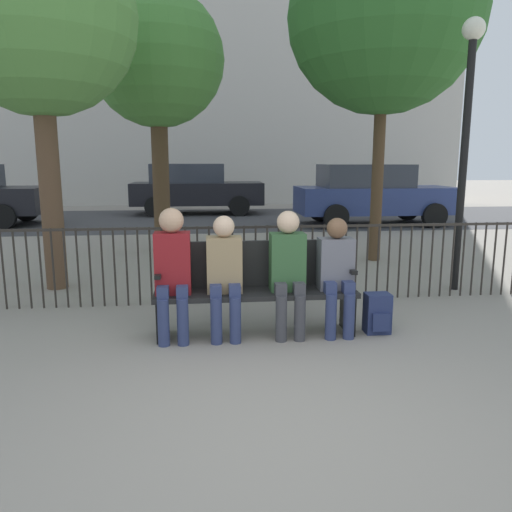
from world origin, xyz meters
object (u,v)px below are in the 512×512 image
tree_1 (37,17)px  tree_2 (157,60)px  seated_person_2 (288,266)px  park_bench (255,284)px  parked_car_0 (372,194)px  tree_0 (385,15)px  lamp_post (467,114)px  parked_car_1 (195,188)px  seated_person_3 (337,270)px  seated_person_1 (224,271)px  seated_person_0 (173,266)px  backpack (377,314)px

tree_1 → tree_2: size_ratio=0.99×
seated_person_2 → tree_2: (-1.60, 5.09, 2.82)m
park_bench → parked_car_0: bearing=64.0°
seated_person_2 → tree_1: tree_1 is taller
tree_0 → lamp_post: tree_0 is taller
park_bench → tree_1: tree_1 is taller
tree_0 → tree_1: (-4.98, -1.43, -0.55)m
parked_car_0 → tree_1: bearing=-136.4°
park_bench → tree_2: (-1.29, 4.96, 3.02)m
tree_2 → parked_car_0: 6.86m
seated_person_2 → parked_car_1: bearing=95.2°
tree_1 → seated_person_3: bearing=-33.6°
seated_person_3 → parked_car_1: parked_car_1 is taller
park_bench → tree_1: (-2.51, 2.06, 2.97)m
parked_car_0 → tree_0: bearing=-108.2°
tree_1 → parked_car_0: tree_1 is taller
seated_person_1 → parked_car_1: parked_car_1 is taller
seated_person_0 → seated_person_2: 1.12m
seated_person_0 → parked_car_0: (4.86, 8.44, 0.12)m
tree_1 → seated_person_0: bearing=-52.1°
seated_person_1 → lamp_post: 3.89m
backpack → tree_1: tree_1 is taller
park_bench → tree_1: size_ratio=0.42×
tree_1 → seated_person_1: bearing=-45.0°
backpack → park_bench: bearing=172.2°
seated_person_0 → parked_car_1: (0.05, 11.77, 0.12)m
tree_0 → parked_car_0: tree_0 is taller
tree_2 → seated_person_3: bearing=-67.7°
tree_2 → seated_person_2: bearing=-72.5°
tree_0 → parked_car_1: size_ratio=1.34×
tree_0 → lamp_post: (0.40, -2.08, -1.72)m
seated_person_2 → seated_person_3: seated_person_2 is taller
seated_person_0 → parked_car_1: parked_car_1 is taller
seated_person_3 → tree_2: bearing=112.3°
seated_person_1 → parked_car_0: 9.51m
tree_0 → lamp_post: bearing=-79.2°
seated_person_1 → backpack: size_ratio=2.96×
seated_person_3 → tree_2: 6.21m
seated_person_3 → parked_car_1: 11.88m
seated_person_0 → tree_2: bearing=95.5°
park_bench → seated_person_1: size_ratio=1.66×
parked_car_0 → parked_car_1: 5.85m
park_bench → lamp_post: lamp_post is taller
seated_person_2 → seated_person_3: (0.49, -0.00, -0.04)m
lamp_post → tree_2: bearing=139.5°
seated_person_1 → parked_car_1: bearing=92.2°
backpack → tree_1: (-3.73, 2.23, 3.27)m
lamp_post → seated_person_2: bearing=-148.9°
seated_person_3 → tree_1: (-3.31, 2.20, 2.82)m
seated_person_1 → parked_car_1: (-0.44, 11.77, 0.17)m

